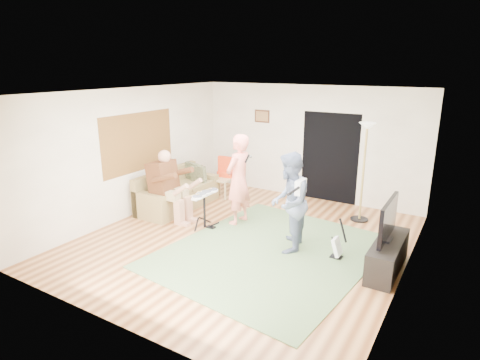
# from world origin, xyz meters

# --- Properties ---
(floor) EXTENTS (6.00, 6.00, 0.00)m
(floor) POSITION_xyz_m (0.00, 0.00, 0.00)
(floor) COLOR brown
(floor) RESTS_ON ground
(walls) EXTENTS (5.50, 6.00, 2.70)m
(walls) POSITION_xyz_m (0.00, 0.00, 1.35)
(walls) COLOR #EFE4CF
(walls) RESTS_ON floor
(ceiling) EXTENTS (6.00, 6.00, 0.00)m
(ceiling) POSITION_xyz_m (0.00, 0.00, 2.70)
(ceiling) COLOR white
(ceiling) RESTS_ON walls
(window_blinds) EXTENTS (0.00, 2.05, 2.05)m
(window_blinds) POSITION_xyz_m (-2.74, 0.20, 1.55)
(window_blinds) COLOR brown
(window_blinds) RESTS_ON walls
(doorway) EXTENTS (2.10, 0.00, 2.10)m
(doorway) POSITION_xyz_m (0.55, 2.99, 1.05)
(doorway) COLOR black
(doorway) RESTS_ON walls
(picture_frame) EXTENTS (0.42, 0.03, 0.32)m
(picture_frame) POSITION_xyz_m (-1.25, 2.99, 1.90)
(picture_frame) COLOR #3F2314
(picture_frame) RESTS_ON walls
(area_rug) EXTENTS (3.58, 4.14, 0.02)m
(area_rug) POSITION_xyz_m (0.64, -0.19, 0.01)
(area_rug) COLOR #4F6C42
(area_rug) RESTS_ON floor
(sofa) EXTENTS (0.85, 2.07, 0.84)m
(sofa) POSITION_xyz_m (-2.29, 0.78, 0.28)
(sofa) COLOR olive
(sofa) RESTS_ON floor
(drummer) EXTENTS (0.96, 0.54, 1.47)m
(drummer) POSITION_xyz_m (-1.86, 0.13, 0.57)
(drummer) COLOR #5A3119
(drummer) RESTS_ON sofa
(drum_kit) EXTENTS (0.41, 0.73, 0.75)m
(drum_kit) POSITION_xyz_m (-1.00, 0.13, 0.33)
(drum_kit) COLOR black
(drum_kit) RESTS_ON floor
(singer) EXTENTS (0.49, 0.70, 1.84)m
(singer) POSITION_xyz_m (-0.54, 0.68, 0.92)
(singer) COLOR #FF806E
(singer) RESTS_ON floor
(microphone) EXTENTS (0.06, 0.06, 0.24)m
(microphone) POSITION_xyz_m (-0.34, 0.68, 1.38)
(microphone) COLOR black
(microphone) RESTS_ON singer
(guitarist) EXTENTS (0.86, 0.99, 1.74)m
(guitarist) POSITION_xyz_m (0.84, 0.07, 0.87)
(guitarist) COLOR slate
(guitarist) RESTS_ON floor
(guitar_held) EXTENTS (0.13, 0.60, 0.26)m
(guitar_held) POSITION_xyz_m (1.04, 0.07, 1.19)
(guitar_held) COLOR silver
(guitar_held) RESTS_ON guitarist
(guitar_spare) EXTENTS (0.26, 0.23, 0.72)m
(guitar_spare) POSITION_xyz_m (1.70, 0.19, 0.21)
(guitar_spare) COLOR black
(guitar_spare) RESTS_ON floor
(torchiere_lamp) EXTENTS (0.37, 0.37, 2.04)m
(torchiere_lamp) POSITION_xyz_m (1.56, 2.12, 1.40)
(torchiere_lamp) COLOR black
(torchiere_lamp) RESTS_ON floor
(dining_chair) EXTENTS (0.45, 0.47, 0.98)m
(dining_chair) POSITION_xyz_m (-1.76, 1.95, 0.35)
(dining_chair) COLOR tan
(dining_chair) RESTS_ON floor
(tv_cabinet) EXTENTS (0.40, 1.40, 0.50)m
(tv_cabinet) POSITION_xyz_m (2.50, 0.20, 0.25)
(tv_cabinet) COLOR black
(tv_cabinet) RESTS_ON floor
(television) EXTENTS (0.06, 1.06, 0.62)m
(television) POSITION_xyz_m (2.45, 0.20, 0.85)
(television) COLOR black
(television) RESTS_ON tv_cabinet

